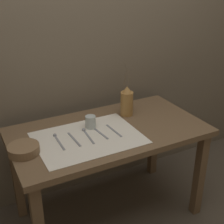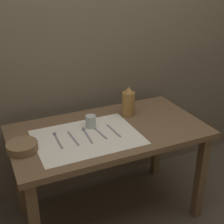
{
  "view_description": "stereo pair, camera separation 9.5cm",
  "coord_description": "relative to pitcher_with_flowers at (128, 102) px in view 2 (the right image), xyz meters",
  "views": [
    {
      "loc": [
        -0.82,
        -1.63,
        1.69
      ],
      "look_at": [
        0.03,
        0.0,
        0.84
      ],
      "focal_mm": 50.0,
      "sensor_mm": 36.0,
      "label": 1
    },
    {
      "loc": [
        -0.74,
        -1.67,
        1.69
      ],
      "look_at": [
        0.03,
        0.0,
        0.84
      ],
      "focal_mm": 50.0,
      "sensor_mm": 36.0,
      "label": 2
    }
  ],
  "objects": [
    {
      "name": "ground_plane",
      "position": [
        -0.22,
        -0.14,
        -0.82
      ],
      "size": [
        12.0,
        12.0,
        0.0
      ],
      "primitive_type": "plane",
      "color": "brown"
    },
    {
      "name": "wooden_bowl",
      "position": [
        -0.79,
        -0.18,
        -0.08
      ],
      "size": [
        0.18,
        0.18,
        0.05
      ],
      "color": "brown",
      "rests_on": "wooden_table"
    },
    {
      "name": "pitcher_with_flowers",
      "position": [
        0.0,
        0.0,
        0.0
      ],
      "size": [
        0.09,
        0.09,
        0.38
      ],
      "color": "olive",
      "rests_on": "wooden_table"
    },
    {
      "name": "stone_wall_back",
      "position": [
        -0.22,
        0.32,
        0.38
      ],
      "size": [
        7.0,
        0.06,
        2.4
      ],
      "color": "#6B5E4C",
      "rests_on": "ground_plane"
    },
    {
      "name": "fork_inner",
      "position": [
        -0.47,
        -0.17,
        -0.1
      ],
      "size": [
        0.02,
        0.19,
        0.0
      ],
      "color": "gray",
      "rests_on": "wooden_table"
    },
    {
      "name": "glass_tumbler_near",
      "position": [
        -0.32,
        -0.07,
        -0.06
      ],
      "size": [
        0.07,
        0.07,
        0.08
      ],
      "color": "#B7C1BC",
      "rests_on": "wooden_table"
    },
    {
      "name": "spoon_inner",
      "position": [
        -0.38,
        -0.12,
        -0.1
      ],
      "size": [
        0.03,
        0.2,
        0.02
      ],
      "color": "gray",
      "rests_on": "wooden_table"
    },
    {
      "name": "spoon_outer",
      "position": [
        -0.57,
        -0.11,
        -0.1
      ],
      "size": [
        0.02,
        0.2,
        0.02
      ],
      "color": "gray",
      "rests_on": "wooden_table"
    },
    {
      "name": "linen_cloth",
      "position": [
        -0.39,
        -0.19,
        -0.1
      ],
      "size": [
        0.65,
        0.48,
        0.0
      ],
      "color": "silver",
      "rests_on": "wooden_table"
    },
    {
      "name": "fork_outer",
      "position": [
        -0.29,
        -0.17,
        -0.1
      ],
      "size": [
        0.03,
        0.19,
        0.0
      ],
      "color": "gray",
      "rests_on": "wooden_table"
    },
    {
      "name": "knife_center",
      "position": [
        -0.2,
        -0.18,
        -0.1
      ],
      "size": [
        0.02,
        0.19,
        0.0
      ],
      "color": "gray",
      "rests_on": "wooden_table"
    },
    {
      "name": "wooden_table",
      "position": [
        -0.22,
        -0.14,
        -0.2
      ],
      "size": [
        1.29,
        0.7,
        0.72
      ],
      "color": "brown",
      "rests_on": "ground_plane"
    }
  ]
}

